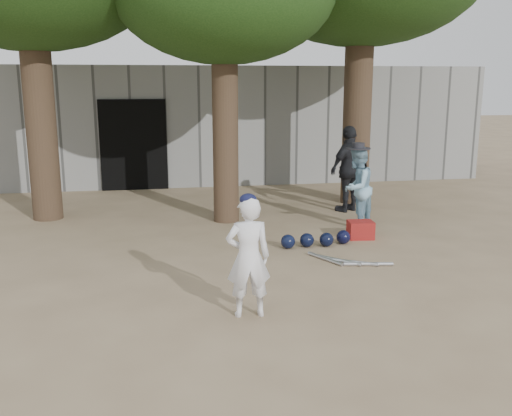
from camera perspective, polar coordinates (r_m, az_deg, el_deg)
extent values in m
plane|color=#937C5E|center=(6.93, -3.46, -9.68)|extent=(70.00, 70.00, 0.00)
imported|color=white|center=(6.40, -0.77, -4.96)|extent=(0.51, 0.34, 1.39)
imported|color=#80ADC6|center=(10.44, 10.04, 2.01)|extent=(0.91, 0.91, 1.48)
imported|color=black|center=(11.77, 9.31, 3.88)|extent=(1.10, 0.88, 1.75)
cube|color=#A61621|center=(9.86, 10.41, -2.15)|extent=(0.45, 0.35, 0.30)
cube|color=gray|center=(14.43, -7.38, 8.01)|extent=(16.00, 0.35, 3.00)
cube|color=black|center=(14.26, -12.14, 6.17)|extent=(1.60, 0.08, 2.20)
cube|color=slate|center=(16.93, -7.84, 8.66)|extent=(16.00, 5.00, 3.00)
sphere|color=black|center=(9.13, 3.22, -3.37)|extent=(0.23, 0.23, 0.23)
sphere|color=black|center=(9.24, 5.11, -3.22)|extent=(0.23, 0.23, 0.23)
sphere|color=black|center=(9.30, 7.06, -3.16)|extent=(0.23, 0.23, 0.23)
sphere|color=black|center=(9.49, 8.73, -2.89)|extent=(0.23, 0.23, 0.23)
cylinder|color=#AFB0B6|center=(8.61, 6.93, -5.05)|extent=(0.38, 0.67, 0.06)
cylinder|color=#AFB0B6|center=(8.56, 8.33, -5.21)|extent=(0.53, 0.56, 0.06)
cylinder|color=#AFB0B6|center=(8.51, 9.74, -5.36)|extent=(0.65, 0.42, 0.06)
cylinder|color=#AFB0B6|center=(8.46, 11.17, -5.52)|extent=(0.72, 0.18, 0.06)
cylinder|color=brown|center=(11.56, -21.06, 12.40)|extent=(0.56, 0.56, 5.50)
cylinder|color=brown|center=(10.66, -3.13, 11.90)|extent=(0.48, 0.48, 5.00)
cylinder|color=brown|center=(12.55, 10.25, 13.65)|extent=(0.60, 0.60, 5.80)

